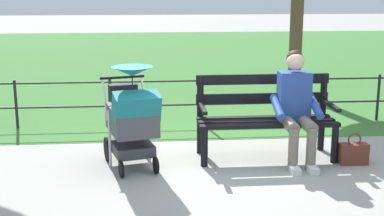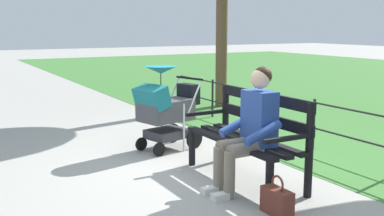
{
  "view_description": "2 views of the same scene",
  "coord_description": "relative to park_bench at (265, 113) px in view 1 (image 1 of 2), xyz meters",
  "views": [
    {
      "loc": [
        0.78,
        5.82,
        2.0
      ],
      "look_at": [
        0.29,
        0.01,
        0.63
      ],
      "focal_mm": 49.41,
      "sensor_mm": 36.0,
      "label": 1
    },
    {
      "loc": [
        -4.63,
        2.86,
        1.68
      ],
      "look_at": [
        0.09,
        0.24,
        0.72
      ],
      "focal_mm": 43.58,
      "sensor_mm": 36.0,
      "label": 2
    }
  ],
  "objects": [
    {
      "name": "park_bench",
      "position": [
        0.0,
        0.0,
        0.0
      ],
      "size": [
        1.6,
        0.6,
        0.96
      ],
      "color": "black",
      "rests_on": "ground"
    },
    {
      "name": "park_fence",
      "position": [
        0.31,
        -1.49,
        -0.1
      ],
      "size": [
        7.93,
        0.04,
        0.7
      ],
      "color": "black",
      "rests_on": "ground"
    },
    {
      "name": "grass_lawn",
      "position": [
        0.59,
        -8.68,
        -0.52
      ],
      "size": [
        40.0,
        16.0,
        0.01
      ],
      "primitive_type": "cube",
      "color": "#3D7533",
      "rests_on": "ground"
    },
    {
      "name": "person_on_bench",
      "position": [
        -0.31,
        0.22,
        0.15
      ],
      "size": [
        0.53,
        0.74,
        1.28
      ],
      "color": "slate",
      "rests_on": "ground"
    },
    {
      "name": "stroller",
      "position": [
        1.55,
        0.28,
        0.07
      ],
      "size": [
        0.7,
        0.97,
        1.15
      ],
      "color": "black",
      "rests_on": "ground"
    },
    {
      "name": "ground_plane",
      "position": [
        0.59,
        0.12,
        -0.53
      ],
      "size": [
        60.0,
        60.0,
        0.0
      ],
      "primitive_type": "plane",
      "color": "#9E9B93"
    },
    {
      "name": "handbag",
      "position": [
        -0.95,
        0.39,
        -0.4
      ],
      "size": [
        0.32,
        0.14,
        0.37
      ],
      "color": "brown",
      "rests_on": "ground"
    }
  ]
}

